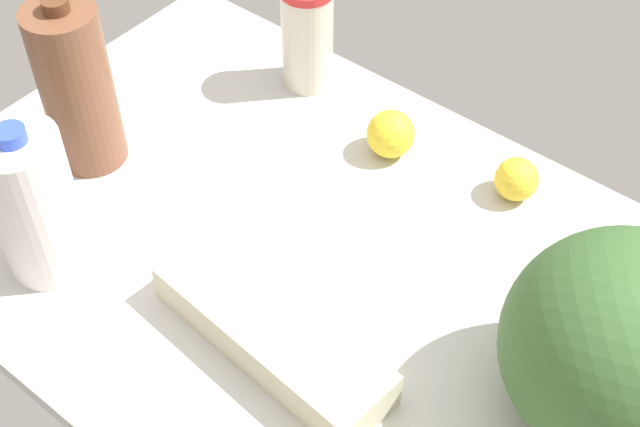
# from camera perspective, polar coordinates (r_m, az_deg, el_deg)

# --- Properties ---
(countertop) EXTENTS (1.20, 0.76, 0.03)m
(countertop) POSITION_cam_1_polar(r_m,az_deg,el_deg) (1.24, 0.00, -3.58)
(countertop) COLOR silver
(countertop) RESTS_ON ground
(tumbler_cup) EXTENTS (0.09, 0.09, 0.19)m
(tumbler_cup) POSITION_cam_1_polar(r_m,az_deg,el_deg) (1.45, -0.82, 11.36)
(tumbler_cup) COLOR beige
(tumbler_cup) RESTS_ON countertop
(watermelon) EXTENTS (0.28, 0.28, 0.26)m
(watermelon) POSITION_cam_1_polar(r_m,az_deg,el_deg) (1.04, 18.91, -8.12)
(watermelon) COLOR #38602D
(watermelon) RESTS_ON countertop
(egg_carton) EXTENTS (0.35, 0.13, 0.06)m
(egg_carton) POSITION_cam_1_polar(r_m,az_deg,el_deg) (1.12, -3.09, -7.74)
(egg_carton) COLOR beige
(egg_carton) RESTS_ON countertop
(milk_jug) EXTENTS (0.11, 0.11, 0.24)m
(milk_jug) POSITION_cam_1_polar(r_m,az_deg,el_deg) (1.21, -17.83, 0.57)
(milk_jug) COLOR white
(milk_jug) RESTS_ON countertop
(chocolate_milk_jug) EXTENTS (0.11, 0.11, 0.28)m
(chocolate_milk_jug) POSITION_cam_1_polar(r_m,az_deg,el_deg) (1.33, -15.31, 7.78)
(chocolate_milk_jug) COLOR brown
(chocolate_milk_jug) RESTS_ON countertop
(lemon_loose) EXTENTS (0.06, 0.06, 0.06)m
(lemon_loose) POSITION_cam_1_polar(r_m,az_deg,el_deg) (1.32, 12.47, 2.16)
(lemon_loose) COLOR yellow
(lemon_loose) RESTS_ON countertop
(lemon_beside_bowl) EXTENTS (0.07, 0.07, 0.07)m
(lemon_beside_bowl) POSITION_cam_1_polar(r_m,az_deg,el_deg) (1.36, 4.55, 5.10)
(lemon_beside_bowl) COLOR yellow
(lemon_beside_bowl) RESTS_ON countertop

